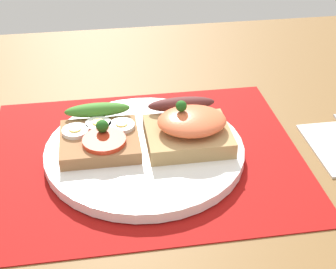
# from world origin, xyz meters

# --- Properties ---
(ground_plane) EXTENTS (1.20, 0.90, 0.03)m
(ground_plane) POSITION_xyz_m (0.00, 0.00, -0.02)
(ground_plane) COLOR brown
(placemat) EXTENTS (0.40, 0.32, 0.00)m
(placemat) POSITION_xyz_m (0.00, 0.00, 0.00)
(placemat) COLOR #990F0D
(placemat) RESTS_ON ground_plane
(plate) EXTENTS (0.25, 0.25, 0.01)m
(plate) POSITION_xyz_m (0.00, 0.00, 0.01)
(plate) COLOR white
(plate) RESTS_ON placemat
(sandwich_egg_tomato) EXTENTS (0.10, 0.10, 0.04)m
(sandwich_egg_tomato) POSITION_xyz_m (-0.05, 0.02, 0.03)
(sandwich_egg_tomato) COLOR #9D6942
(sandwich_egg_tomato) RESTS_ON plate
(sandwich_salmon) EXTENTS (0.11, 0.10, 0.06)m
(sandwich_salmon) POSITION_xyz_m (0.06, 0.01, 0.04)
(sandwich_salmon) COLOR tan
(sandwich_salmon) RESTS_ON plate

